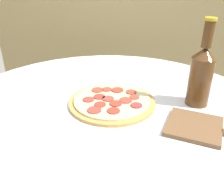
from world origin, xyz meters
TOP-DOWN VIEW (x-y plane):
  - table at (0.00, 0.00)m, footprint 1.08×1.08m
  - fence_panel at (0.00, 0.85)m, footprint 1.57×0.04m
  - pizza at (0.01, 0.04)m, footprint 0.28×0.28m
  - beer_bottle at (0.29, 0.06)m, footprint 0.07×0.07m
  - pizza_paddle at (0.28, -0.09)m, footprint 0.28×0.18m
  - napkin at (-0.30, -0.05)m, footprint 0.12×0.10m

SIDE VIEW (x-z plane):
  - table at x=0.00m, z-range 0.19..0.95m
  - napkin at x=-0.30m, z-range 0.76..0.77m
  - pizza_paddle at x=0.28m, z-range 0.76..0.78m
  - pizza at x=0.01m, z-range 0.76..0.78m
  - beer_bottle at x=0.29m, z-range 0.73..1.00m
  - fence_panel at x=0.00m, z-range 0.00..1.82m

